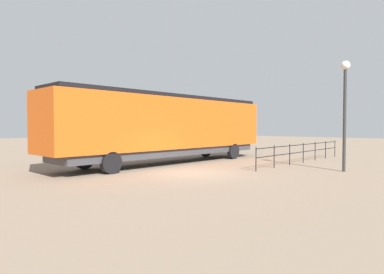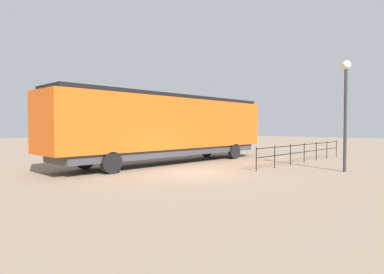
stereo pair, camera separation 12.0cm
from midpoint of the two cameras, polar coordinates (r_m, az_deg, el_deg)
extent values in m
plane|color=#84705B|center=(16.46, 0.31, -6.34)|extent=(120.00, 120.00, 0.00)
cube|color=#D15114|center=(20.74, -3.80, 2.38)|extent=(2.94, 16.05, 3.08)
cube|color=black|center=(25.93, 7.47, 1.24)|extent=(2.82, 2.25, 2.15)
cube|color=black|center=(20.82, -3.81, 6.94)|extent=(2.65, 15.41, 0.24)
cube|color=#38383D|center=(20.80, -3.79, -2.48)|extent=(2.65, 14.77, 0.45)
cylinder|color=black|center=(25.43, 2.70, -2.20)|extent=(0.30, 1.10, 1.10)
cylinder|color=black|center=(23.79, 7.54, -2.50)|extent=(0.30, 1.10, 1.10)
cylinder|color=black|center=(18.90, -18.11, -3.69)|extent=(0.30, 1.10, 1.10)
cylinder|color=black|center=(16.63, -13.75, -4.40)|extent=(0.30, 1.10, 1.10)
cylinder|color=#2D2D2D|center=(18.61, 25.45, 2.69)|extent=(0.16, 0.16, 5.35)
sphere|color=silver|center=(18.88, 25.57, 11.28)|extent=(0.47, 0.47, 0.47)
cube|color=black|center=(22.29, 19.23, -1.26)|extent=(0.04, 11.44, 0.04)
cube|color=black|center=(22.32, 19.21, -2.47)|extent=(0.04, 11.44, 0.04)
cylinder|color=black|center=(17.29, 11.39, -3.85)|extent=(0.05, 0.05, 1.28)
cylinder|color=black|center=(18.93, 14.46, -3.38)|extent=(0.05, 0.05, 1.28)
cylinder|color=black|center=(20.61, 17.03, -2.98)|extent=(0.05, 0.05, 1.28)
cylinder|color=black|center=(22.33, 19.21, -2.64)|extent=(0.05, 0.05, 1.28)
cylinder|color=black|center=(24.08, 21.07, -2.34)|extent=(0.05, 0.05, 1.28)
cylinder|color=black|center=(25.85, 22.68, -2.08)|extent=(0.05, 0.05, 1.28)
cylinder|color=black|center=(27.64, 24.08, -1.85)|extent=(0.05, 0.05, 1.28)
camera|label=1|loc=(0.06, -89.78, 0.01)|focal=30.44mm
camera|label=2|loc=(0.06, 90.22, -0.01)|focal=30.44mm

